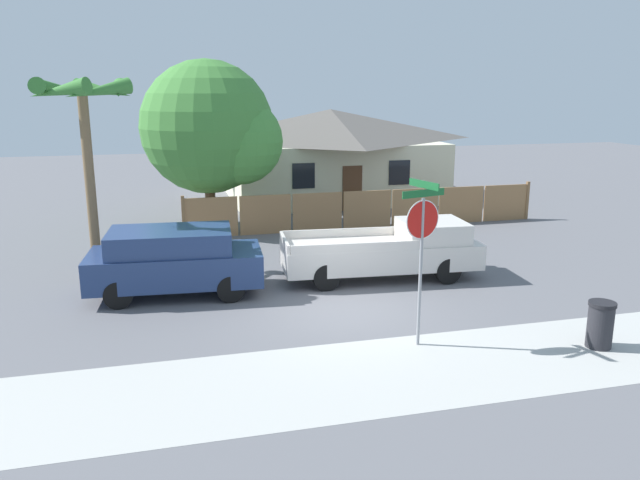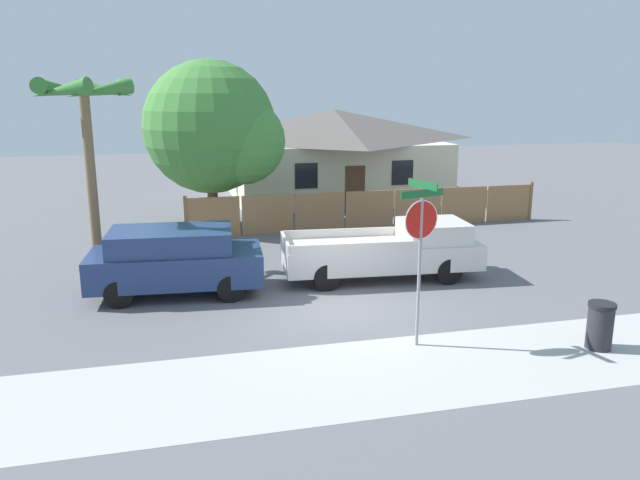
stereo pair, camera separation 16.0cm
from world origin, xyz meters
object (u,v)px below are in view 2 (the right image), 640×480
Objects in this scene: oak_tree at (217,130)px; red_suv at (175,259)px; trash_bin at (600,326)px; house at (334,152)px; stop_sign at (421,234)px; orange_pickup at (390,251)px; palm_tree at (85,107)px.

oak_tree is 8.64m from red_suv.
house is at bearing 91.66° from trash_bin.
stop_sign is at bearing -99.58° from house.
red_suv is 5.99m from orange_pickup.
stop_sign is at bearing -98.70° from orange_pickup.
house reaches higher than stop_sign.
palm_tree is at bearing 139.67° from red_suv.
stop_sign is at bearing -76.50° from oak_tree.
palm_tree is 5.60× the size of trash_bin.
oak_tree is 1.82× the size of stop_sign.
palm_tree is at bearing 169.61° from orange_pickup.
red_suv is 1.31× the size of stop_sign.
palm_tree is (-4.00, -5.81, 1.05)m from oak_tree.
oak_tree reaches higher than red_suv.
house is 8.47m from oak_tree.
orange_pickup is (-1.99, -13.61, -1.43)m from house.
oak_tree is 1.12× the size of orange_pickup.
orange_pickup is (8.14, -2.16, -4.01)m from palm_tree.
orange_pickup is at bearing -98.33° from house.
red_suv is 0.81× the size of orange_pickup.
stop_sign is at bearing 163.55° from trash_bin.
orange_pickup is at bearing -62.55° from oak_tree.
oak_tree is 9.46m from orange_pickup.
orange_pickup is at bearing -14.84° from palm_tree.
red_suv reaches higher than trash_bin.
red_suv is 4.60× the size of trash_bin.
trash_bin is at bearing -29.73° from red_suv.
house is 3.01× the size of stop_sign.
red_suv is (-1.85, -7.95, -2.82)m from oak_tree.
oak_tree reaches higher than stop_sign.
orange_pickup is at bearing 113.85° from trash_bin.
trash_bin is at bearing -64.04° from oak_tree.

